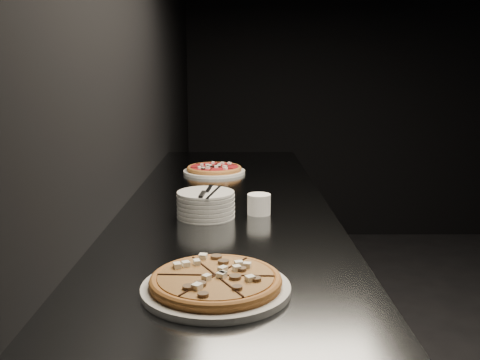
{
  "coord_description": "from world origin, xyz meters",
  "views": [
    {
      "loc": [
        -2.09,
        -1.92,
        1.41
      ],
      "look_at": [
        -2.08,
        0.09,
        0.99
      ],
      "focal_mm": 40.0,
      "sensor_mm": 36.0,
      "label": 1
    }
  ],
  "objects_px": {
    "pizza_mushroom": "(216,283)",
    "pizza_tomato": "(214,169)",
    "ramekin": "(259,204)",
    "plate_stack": "(206,204)",
    "cutlery": "(208,192)",
    "counter": "(227,317)"
  },
  "relations": [
    {
      "from": "counter",
      "to": "plate_stack",
      "type": "height_order",
      "value": "plate_stack"
    },
    {
      "from": "plate_stack",
      "to": "cutlery",
      "type": "xyz_separation_m",
      "value": [
        0.01,
        -0.01,
        0.05
      ]
    },
    {
      "from": "pizza_tomato",
      "to": "pizza_mushroom",
      "type": "bearing_deg",
      "value": -87.39
    },
    {
      "from": "pizza_mushroom",
      "to": "plate_stack",
      "type": "xyz_separation_m",
      "value": [
        -0.06,
        0.61,
        0.02
      ]
    },
    {
      "from": "plate_stack",
      "to": "ramekin",
      "type": "height_order",
      "value": "plate_stack"
    },
    {
      "from": "cutlery",
      "to": "ramekin",
      "type": "xyz_separation_m",
      "value": [
        0.17,
        0.05,
        -0.05
      ]
    },
    {
      "from": "counter",
      "to": "pizza_tomato",
      "type": "height_order",
      "value": "pizza_tomato"
    },
    {
      "from": "plate_stack",
      "to": "ramekin",
      "type": "xyz_separation_m",
      "value": [
        0.18,
        0.03,
        -0.01
      ]
    },
    {
      "from": "pizza_mushroom",
      "to": "plate_stack",
      "type": "distance_m",
      "value": 0.62
    },
    {
      "from": "cutlery",
      "to": "ramekin",
      "type": "distance_m",
      "value": 0.18
    },
    {
      "from": "pizza_mushroom",
      "to": "pizza_tomato",
      "type": "xyz_separation_m",
      "value": [
        -0.06,
        1.37,
        -0.0
      ]
    },
    {
      "from": "ramekin",
      "to": "pizza_mushroom",
      "type": "bearing_deg",
      "value": -100.59
    },
    {
      "from": "counter",
      "to": "pizza_mushroom",
      "type": "distance_m",
      "value": 0.94
    },
    {
      "from": "counter",
      "to": "pizza_tomato",
      "type": "bearing_deg",
      "value": 97.04
    },
    {
      "from": "counter",
      "to": "pizza_mushroom",
      "type": "relative_size",
      "value": 7.35
    },
    {
      "from": "counter",
      "to": "ramekin",
      "type": "bearing_deg",
      "value": -55.18
    },
    {
      "from": "pizza_mushroom",
      "to": "cutlery",
      "type": "bearing_deg",
      "value": 94.79
    },
    {
      "from": "counter",
      "to": "pizza_tomato",
      "type": "relative_size",
      "value": 7.25
    },
    {
      "from": "pizza_mushroom",
      "to": "cutlery",
      "type": "relative_size",
      "value": 1.66
    },
    {
      "from": "pizza_mushroom",
      "to": "pizza_tomato",
      "type": "relative_size",
      "value": 0.99
    },
    {
      "from": "pizza_tomato",
      "to": "plate_stack",
      "type": "bearing_deg",
      "value": -89.64
    },
    {
      "from": "pizza_mushroom",
      "to": "ramekin",
      "type": "relative_size",
      "value": 4.19
    }
  ]
}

